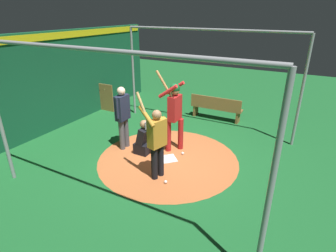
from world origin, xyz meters
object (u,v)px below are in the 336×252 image
object	(u,v)px
bench	(216,107)
baseball_2	(166,182)
umpire	(123,115)
home_plate	(168,159)
visitor	(157,140)
baseball_1	(161,151)
catcher	(144,140)
batter	(174,110)
baseball_0	(183,153)
bat_rack	(104,98)

from	to	relation	value
bench	baseball_2	world-z (taller)	bench
umpire	bench	xyz separation A→B (m)	(1.54, 3.31, -0.55)
home_plate	visitor	bearing A→B (deg)	-78.80
baseball_1	catcher	bearing A→B (deg)	-148.55
catcher	visitor	size ratio (longest dim) A/B	0.48
baseball_1	baseball_2	xyz separation A→B (m)	(0.82, -1.22, 0.00)
visitor	baseball_2	size ratio (longest dim) A/B	27.49
home_plate	batter	size ratio (longest dim) A/B	0.19
catcher	baseball_0	bearing A→B (deg)	22.52
baseball_0	baseball_1	size ratio (longest dim) A/B	1.00
home_plate	catcher	world-z (taller)	catcher
catcher	visitor	bearing A→B (deg)	-42.88
umpire	baseball_2	xyz separation A→B (m)	(1.88, -0.98, -0.96)
bat_rack	baseball_2	xyz separation A→B (m)	(4.50, -3.18, -0.45)
batter	umpire	bearing A→B (deg)	-156.54
batter	visitor	world-z (taller)	batter
baseball_2	baseball_1	bearing A→B (deg)	123.80
catcher	bat_rack	world-z (taller)	bat_rack
catcher	visitor	world-z (taller)	visitor
visitor	baseball_2	bearing A→B (deg)	-11.04
umpire	baseball_1	size ratio (longest dim) A/B	23.99
bat_rack	baseball_2	size ratio (longest dim) A/B	14.20
baseball_2	visitor	bearing A→B (deg)	153.16
home_plate	umpire	distance (m)	1.72
bat_rack	baseball_1	xyz separation A→B (m)	(3.68, -1.96, -0.45)
baseball_1	umpire	bearing A→B (deg)	-167.49
bat_rack	home_plate	bearing A→B (deg)	-28.60
batter	umpire	distance (m)	1.42
batter	baseball_1	world-z (taller)	batter
visitor	baseball_0	distance (m)	1.54
baseball_0	baseball_2	world-z (taller)	same
bench	batter	bearing A→B (deg)	-95.18
batter	bat_rack	distance (m)	4.30
batter	bat_rack	size ratio (longest dim) A/B	2.11
catcher	visitor	distance (m)	1.35
baseball_0	bat_rack	bearing A→B (deg)	157.15
visitor	catcher	bearing A→B (deg)	152.93
batter	home_plate	bearing A→B (deg)	-78.73
bench	baseball_0	distance (m)	2.94
home_plate	baseball_0	distance (m)	0.46
home_plate	baseball_2	distance (m)	1.09
visitor	baseball_1	size ratio (longest dim) A/B	27.49
visitor	bench	xyz separation A→B (m)	(-0.03, 4.14, -0.52)
bat_rack	baseball_0	bearing A→B (deg)	-22.85
batter	visitor	distance (m)	1.43
catcher	bench	world-z (taller)	catcher
umpire	baseball_0	xyz separation A→B (m)	(1.64, 0.40, -0.96)
catcher	umpire	xyz separation A→B (m)	(-0.68, -0.00, 0.62)
batter	bat_rack	world-z (taller)	batter
baseball_0	catcher	bearing A→B (deg)	-157.48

